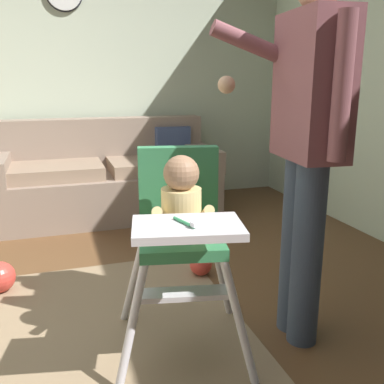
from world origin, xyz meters
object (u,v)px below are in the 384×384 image
at_px(couch, 106,179).
at_px(toy_ball_second, 201,264).
at_px(high_chair, 181,218).
at_px(adult_standing, 307,141).

height_order(couch, toy_ball_second, couch).
height_order(high_chair, adult_standing, adult_standing).
bearing_deg(high_chair, toy_ball_second, 166.23).
bearing_deg(high_chair, couch, -166.69).
height_order(couch, adult_standing, adult_standing).
relative_size(couch, adult_standing, 1.19).
xyz_separation_m(high_chair, adult_standing, (0.56, -0.06, 0.32)).
height_order(adult_standing, toy_ball_second, adult_standing).
bearing_deg(couch, high_chair, 1.56).
bearing_deg(adult_standing, couch, -68.82).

